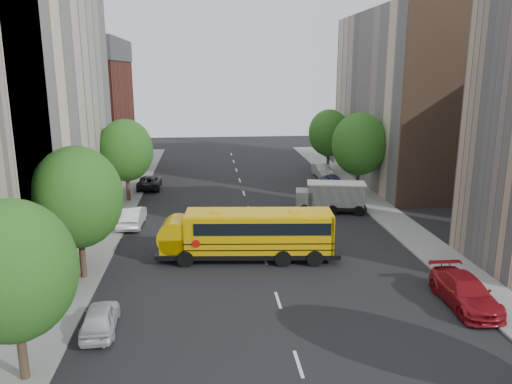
{
  "coord_description": "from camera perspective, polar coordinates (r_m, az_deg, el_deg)",
  "views": [
    {
      "loc": [
        -3.63,
        -32.31,
        11.98
      ],
      "look_at": [
        -0.18,
        2.0,
        3.55
      ],
      "focal_mm": 35.0,
      "sensor_mm": 36.0,
      "label": 1
    }
  ],
  "objects": [
    {
      "name": "sidewalk_left",
      "position": [
        39.95,
        -16.87,
        -4.23
      ],
      "size": [
        3.0,
        80.0,
        0.12
      ],
      "primitive_type": "cube",
      "color": "slate",
      "rests_on": "ground"
    },
    {
      "name": "parked_car_4",
      "position": [
        53.07,
        8.84,
        1.25
      ],
      "size": [
        1.8,
        3.91,
        1.3
      ],
      "primitive_type": "imported",
      "rotation": [
        0.0,
        0.0,
        0.07
      ],
      "color": "#383963",
      "rests_on": "ground"
    },
    {
      "name": "street_tree_1",
      "position": [
        30.09,
        -19.75,
        -0.59
      ],
      "size": [
        5.12,
        5.12,
        7.9
      ],
      "color": "#38281C",
      "rests_on": "ground"
    },
    {
      "name": "street_tree_2",
      "position": [
        47.43,
        -14.66,
        4.62
      ],
      "size": [
        4.99,
        4.99,
        7.71
      ],
      "color": "#38281C",
      "rests_on": "ground"
    },
    {
      "name": "parked_car_0",
      "position": [
        25.24,
        -17.41,
        -13.6
      ],
      "size": [
        1.77,
        3.94,
        1.32
      ],
      "primitive_type": "imported",
      "rotation": [
        0.0,
        0.0,
        3.2
      ],
      "color": "silver",
      "rests_on": "ground"
    },
    {
      "name": "building_left_redbrick",
      "position": [
        62.24,
        -19.26,
        7.93
      ],
      "size": [
        10.0,
        15.0,
        13.0
      ],
      "primitive_type": "cube",
      "color": "maroon",
      "rests_on": "ground"
    },
    {
      "name": "school_bus",
      "position": [
        32.18,
        -1.12,
        -4.63
      ],
      "size": [
        11.86,
        3.73,
        3.29
      ],
      "rotation": [
        0.0,
        0.0,
        -0.09
      ],
      "color": "black",
      "rests_on": "ground"
    },
    {
      "name": "parked_car_1",
      "position": [
        40.52,
        -14.0,
        -2.71
      ],
      "size": [
        1.77,
        4.83,
        1.58
      ],
      "primitive_type": "imported",
      "rotation": [
        0.0,
        0.0,
        3.12
      ],
      "color": "white",
      "rests_on": "ground"
    },
    {
      "name": "building_right_sidewall",
      "position": [
        46.73,
        22.14,
        9.09
      ],
      "size": [
        10.1,
        0.3,
        18.0
      ],
      "primitive_type": "cube",
      "color": "brown",
      "rests_on": "ground"
    },
    {
      "name": "sidewalk_right",
      "position": [
        41.99,
        15.67,
        -3.28
      ],
      "size": [
        3.0,
        80.0,
        0.12
      ],
      "primitive_type": "cube",
      "color": "slate",
      "rests_on": "ground"
    },
    {
      "name": "street_tree_4",
      "position": [
        49.05,
        11.72,
        5.37
      ],
      "size": [
        5.25,
        5.25,
        8.1
      ],
      "color": "#38281C",
      "rests_on": "ground"
    },
    {
      "name": "street_tree_5",
      "position": [
        60.56,
        8.34,
        6.7
      ],
      "size": [
        4.86,
        4.86,
        7.51
      ],
      "color": "#38281C",
      "rests_on": "ground"
    },
    {
      "name": "building_right_far",
      "position": [
        56.68,
        16.97,
        10.14
      ],
      "size": [
        10.0,
        22.0,
        18.0
      ],
      "primitive_type": "cube",
      "color": "beige",
      "rests_on": "ground"
    },
    {
      "name": "safari_truck",
      "position": [
        43.5,
        8.53,
        -0.5
      ],
      "size": [
        6.43,
        3.33,
        2.63
      ],
      "rotation": [
        0.0,
        0.0,
        -0.19
      ],
      "color": "black",
      "rests_on": "ground"
    },
    {
      "name": "building_left_cream",
      "position": [
        40.96,
        -26.67,
        9.54
      ],
      "size": [
        10.0,
        26.0,
        20.0
      ],
      "primitive_type": "cube",
      "color": "beige",
      "rests_on": "ground"
    },
    {
      "name": "parked_car_5",
      "position": [
        57.92,
        7.58,
        2.43
      ],
      "size": [
        1.77,
        4.55,
        1.48
      ],
      "primitive_type": "imported",
      "rotation": [
        0.0,
        0.0,
        0.05
      ],
      "color": "gray",
      "rests_on": "ground"
    },
    {
      "name": "street_tree_0",
      "position": [
        21.06,
        -26.08,
        -8.13
      ],
      "size": [
        4.8,
        4.8,
        7.41
      ],
      "color": "#38281C",
      "rests_on": "ground"
    },
    {
      "name": "parked_car_3",
      "position": [
        28.59,
        22.79,
        -10.47
      ],
      "size": [
        2.32,
        5.4,
        1.55
      ],
      "primitive_type": "imported",
      "rotation": [
        0.0,
        0.0,
        -0.03
      ],
      "color": "maroon",
      "rests_on": "ground"
    },
    {
      "name": "parked_car_2",
      "position": [
        53.03,
        -12.07,
        1.14
      ],
      "size": [
        2.35,
        5.0,
        1.38
      ],
      "primitive_type": "imported",
      "rotation": [
        0.0,
        0.0,
        3.15
      ],
      "color": "black",
      "rests_on": "ground"
    },
    {
      "name": "lane_markings",
      "position": [
        44.12,
        -0.81,
        -2.01
      ],
      "size": [
        0.15,
        64.0,
        0.01
      ],
      "primitive_type": "cube",
      "color": "silver",
      "rests_on": "ground"
    },
    {
      "name": "ground",
      "position": [
        34.65,
        0.63,
        -6.49
      ],
      "size": [
        120.0,
        120.0,
        0.0
      ],
      "primitive_type": "plane",
      "color": "black",
      "rests_on": "ground"
    }
  ]
}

